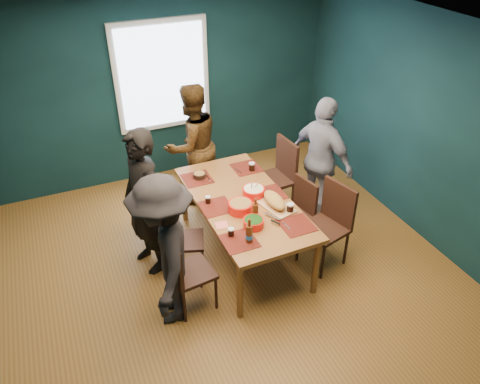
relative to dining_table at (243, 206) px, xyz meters
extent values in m
cube|color=brown|center=(-0.26, -0.23, -0.70)|extent=(5.00, 5.00, 0.01)
cube|color=silver|center=(-0.26, -0.23, 2.01)|extent=(5.00, 5.00, 0.01)
cube|color=#103035|center=(2.24, -0.23, 0.66)|extent=(0.01, 5.00, 2.70)
cube|color=#103035|center=(-0.26, 2.27, 0.66)|extent=(5.00, 0.01, 2.70)
cube|color=#103035|center=(-0.26, -2.73, 0.66)|extent=(5.00, 0.01, 2.70)
cube|color=silver|center=(-0.26, 2.24, 0.86)|extent=(1.35, 0.06, 1.55)
cube|color=brown|center=(0.00, 0.00, 0.05)|extent=(1.05, 2.04, 0.05)
cylinder|color=brown|center=(-0.44, -0.93, -0.34)|extent=(0.07, 0.07, 0.72)
cylinder|color=brown|center=(0.44, -0.93, -0.34)|extent=(0.07, 0.07, 0.72)
cylinder|color=brown|center=(-0.44, 0.93, -0.34)|extent=(0.07, 0.07, 0.72)
cylinder|color=brown|center=(0.44, 0.93, -0.34)|extent=(0.07, 0.07, 0.72)
cube|color=black|center=(-0.82, 0.71, -0.23)|extent=(0.49, 0.49, 0.04)
cube|color=black|center=(-1.02, 0.74, 0.03)|extent=(0.10, 0.44, 0.48)
cylinder|color=black|center=(-1.04, 0.55, -0.47)|extent=(0.03, 0.03, 0.45)
cylinder|color=black|center=(-0.67, 0.50, -0.47)|extent=(0.03, 0.03, 0.45)
cylinder|color=black|center=(-0.98, 0.92, -0.47)|extent=(0.03, 0.03, 0.45)
cylinder|color=black|center=(-0.61, 0.87, -0.47)|extent=(0.03, 0.03, 0.45)
cube|color=black|center=(-0.71, -0.01, -0.28)|extent=(0.49, 0.49, 0.04)
cube|color=black|center=(-0.87, 0.04, -0.05)|extent=(0.16, 0.38, 0.42)
cylinder|color=black|center=(-0.92, -0.12, -0.50)|extent=(0.03, 0.03, 0.40)
cylinder|color=black|center=(-0.60, -0.22, -0.50)|extent=(0.03, 0.03, 0.40)
cylinder|color=black|center=(-0.81, 0.20, -0.50)|extent=(0.03, 0.03, 0.40)
cylinder|color=black|center=(-0.50, 0.09, -0.50)|extent=(0.03, 0.03, 0.40)
cube|color=black|center=(-0.83, -0.57, -0.24)|extent=(0.47, 0.47, 0.04)
cube|color=black|center=(-1.02, -0.59, 0.01)|extent=(0.09, 0.42, 0.46)
cylinder|color=black|center=(-0.99, -0.77, -0.48)|extent=(0.03, 0.03, 0.43)
cylinder|color=black|center=(-0.63, -0.73, -0.48)|extent=(0.03, 0.03, 0.43)
cylinder|color=black|center=(-1.03, -0.41, -0.48)|extent=(0.03, 0.03, 0.43)
cylinder|color=black|center=(-0.67, -0.37, -0.48)|extent=(0.03, 0.03, 0.43)
cube|color=black|center=(0.71, 0.64, -0.19)|extent=(0.51, 0.51, 0.04)
cube|color=black|center=(0.92, 0.66, 0.09)|extent=(0.09, 0.47, 0.51)
cylinder|color=black|center=(0.53, 0.42, -0.45)|extent=(0.04, 0.04, 0.48)
cylinder|color=black|center=(0.93, 0.46, -0.45)|extent=(0.04, 0.04, 0.48)
cylinder|color=black|center=(0.49, 0.82, -0.45)|extent=(0.04, 0.04, 0.48)
cylinder|color=black|center=(0.89, 0.86, -0.45)|extent=(0.04, 0.04, 0.48)
cube|color=black|center=(0.63, -0.08, -0.28)|extent=(0.46, 0.46, 0.04)
cube|color=black|center=(0.81, -0.04, -0.04)|extent=(0.12, 0.39, 0.43)
cylinder|color=black|center=(0.50, -0.27, -0.49)|extent=(0.03, 0.03, 0.40)
cylinder|color=black|center=(0.83, -0.21, -0.49)|extent=(0.03, 0.03, 0.40)
cylinder|color=black|center=(0.44, 0.05, -0.49)|extent=(0.03, 0.03, 0.40)
cylinder|color=black|center=(0.76, 0.12, -0.49)|extent=(0.03, 0.03, 0.40)
cube|color=black|center=(0.78, -0.53, -0.20)|extent=(0.57, 0.57, 0.04)
cube|color=black|center=(0.98, -0.48, 0.07)|extent=(0.16, 0.46, 0.51)
cylinder|color=black|center=(0.64, -0.78, -0.46)|extent=(0.04, 0.04, 0.47)
cylinder|color=black|center=(1.02, -0.67, -0.46)|extent=(0.04, 0.04, 0.47)
cylinder|color=black|center=(0.53, -0.40, -0.46)|extent=(0.04, 0.04, 0.47)
cylinder|color=black|center=(0.91, -0.29, -0.46)|extent=(0.04, 0.04, 0.47)
imported|color=black|center=(-1.09, 0.24, 0.18)|extent=(0.58, 0.73, 1.74)
imported|color=black|center=(-0.15, 1.37, 0.16)|extent=(0.98, 0.85, 1.71)
imported|color=white|center=(1.25, 0.35, 0.14)|extent=(0.66, 1.06, 1.68)
imported|color=black|center=(-1.09, -0.60, 0.14)|extent=(0.87, 1.20, 1.66)
cylinder|color=red|center=(-0.12, -0.18, 0.13)|extent=(0.27, 0.27, 0.11)
cylinder|color=#567D2D|center=(-0.12, -0.18, 0.18)|extent=(0.24, 0.24, 0.02)
cylinder|color=red|center=(0.15, 0.04, 0.12)|extent=(0.26, 0.26, 0.10)
cylinder|color=beige|center=(0.15, 0.04, 0.17)|extent=(0.23, 0.23, 0.02)
cylinder|color=tan|center=(0.18, 0.04, 0.21)|extent=(0.08, 0.14, 0.21)
cylinder|color=tan|center=(0.12, 0.04, 0.21)|extent=(0.06, 0.15, 0.21)
cylinder|color=red|center=(-0.10, -0.49, 0.12)|extent=(0.22, 0.22, 0.09)
cylinder|color=#154010|center=(-0.10, -0.49, 0.16)|extent=(0.19, 0.19, 0.02)
cube|color=tan|center=(0.27, -0.24, 0.08)|extent=(0.36, 0.54, 0.02)
ellipsoid|color=#B28740|center=(0.27, -0.24, 0.15)|extent=(0.27, 0.43, 0.12)
cube|color=silver|center=(0.15, -0.44, 0.10)|extent=(0.12, 0.19, 0.00)
cylinder|color=black|center=(0.13, -0.55, 0.10)|extent=(0.07, 0.11, 0.02)
sphere|color=#1A5112|center=(0.27, -0.35, 0.16)|extent=(0.04, 0.04, 0.04)
sphere|color=#1A5112|center=(0.27, -0.24, 0.16)|extent=(0.04, 0.04, 0.04)
sphere|color=#1A5112|center=(0.27, -0.13, 0.16)|extent=(0.04, 0.04, 0.04)
cylinder|color=black|center=(-0.29, 0.67, 0.10)|extent=(0.16, 0.16, 0.06)
cylinder|color=#567D2D|center=(-0.29, 0.67, 0.13)|extent=(0.13, 0.13, 0.02)
cylinder|color=#4D220D|center=(-0.25, -0.70, 0.17)|extent=(0.07, 0.07, 0.20)
cylinder|color=#4D220D|center=(-0.25, -0.70, 0.31)|extent=(0.03, 0.03, 0.08)
cylinder|color=#175FA7|center=(-0.25, -0.70, 0.14)|extent=(0.08, 0.08, 0.05)
cylinder|color=#4D220D|center=(-0.02, -0.36, 0.16)|extent=(0.06, 0.06, 0.18)
cylinder|color=#4D220D|center=(-0.02, -0.36, 0.29)|extent=(0.03, 0.03, 0.07)
cylinder|color=black|center=(-0.38, -0.54, 0.12)|extent=(0.06, 0.06, 0.09)
cylinder|color=silver|center=(-0.38, -0.54, 0.16)|extent=(0.07, 0.07, 0.01)
cylinder|color=black|center=(0.38, -0.42, 0.13)|extent=(0.08, 0.08, 0.11)
cylinder|color=silver|center=(0.38, -0.42, 0.18)|extent=(0.08, 0.08, 0.02)
cylinder|color=black|center=(0.37, 0.57, 0.12)|extent=(0.07, 0.07, 0.11)
cylinder|color=silver|center=(0.37, 0.57, 0.17)|extent=(0.08, 0.08, 0.02)
cylinder|color=black|center=(-0.39, 0.11, 0.12)|extent=(0.06, 0.06, 0.09)
cylinder|color=silver|center=(-0.39, 0.11, 0.15)|extent=(0.06, 0.06, 0.01)
cube|color=#E1675E|center=(0.36, -0.01, 0.07)|extent=(0.18, 0.18, 0.00)
cube|color=#E1675E|center=(-0.40, -0.34, 0.07)|extent=(0.15, 0.15, 0.00)
cube|color=#E1675E|center=(0.39, -0.68, 0.07)|extent=(0.18, 0.18, 0.00)
camera|label=1|loc=(-1.79, -4.04, 3.09)|focal=35.00mm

